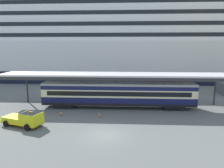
# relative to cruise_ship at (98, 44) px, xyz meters

# --- Properties ---
(ground_plane) EXTENTS (400.00, 400.00, 0.00)m
(ground_plane) POSITION_rel_cruise_ship_xyz_m (6.30, -46.04, -10.53)
(ground_plane) COLOR slate
(cruise_ship) EXTENTS (174.04, 28.26, 32.43)m
(cruise_ship) POSITION_rel_cruise_ship_xyz_m (0.00, 0.00, 0.00)
(cruise_ship) COLOR black
(cruise_ship) RESTS_ON ground
(platform_canopy) EXTENTS (37.84, 5.16, 5.51)m
(platform_canopy) POSITION_rel_cruise_ship_xyz_m (7.47, -34.62, -5.31)
(platform_canopy) COLOR silver
(platform_canopy) RESTS_ON ground
(train_carriage) EXTENTS (24.24, 2.81, 4.11)m
(train_carriage) POSITION_rel_cruise_ship_xyz_m (7.47, -35.08, -8.22)
(train_carriage) COLOR black
(train_carriage) RESTS_ON ground
(service_truck) EXTENTS (5.57, 3.54, 2.02)m
(service_truck) POSITION_rel_cruise_ship_xyz_m (-3.77, -43.85, -9.55)
(service_truck) COLOR yellow
(service_truck) RESTS_ON ground
(traffic_cone_near) EXTENTS (0.36, 0.36, 0.65)m
(traffic_cone_near) POSITION_rel_cruise_ship_xyz_m (-0.68, -39.39, -10.22)
(traffic_cone_near) COLOR black
(traffic_cone_near) RESTS_ON ground
(traffic_cone_mid) EXTENTS (0.36, 0.36, 0.68)m
(traffic_cone_mid) POSITION_rel_cruise_ship_xyz_m (5.00, -39.82, -10.20)
(traffic_cone_mid) COLOR black
(traffic_cone_mid) RESTS_ON ground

